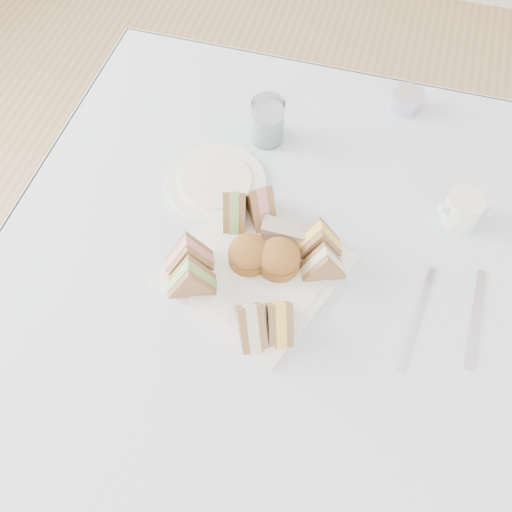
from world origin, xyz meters
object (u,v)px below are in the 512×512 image
(table, at_px, (280,349))
(creamer_jug, at_px, (463,209))
(serving_plate, at_px, (256,270))
(water_glass, at_px, (268,121))

(table, bearing_deg, creamer_jug, 33.33)
(serving_plate, bearing_deg, water_glass, 123.10)
(table, distance_m, water_glass, 0.51)
(table, xyz_separation_m, water_glass, (-0.11, 0.27, 0.42))
(table, bearing_deg, serving_plate, -150.18)
(water_glass, relative_size, creamer_jug, 1.42)
(water_glass, bearing_deg, table, -67.72)
(table, relative_size, serving_plate, 3.57)
(serving_plate, distance_m, water_glass, 0.31)
(table, xyz_separation_m, creamer_jug, (0.27, 0.18, 0.40))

